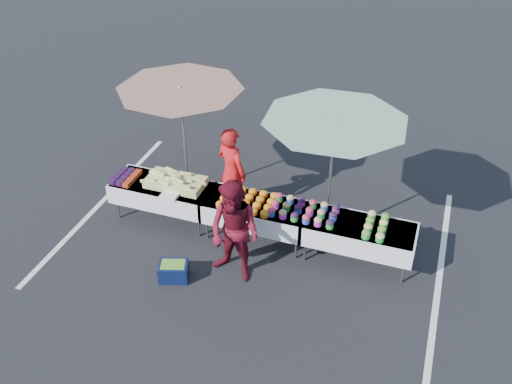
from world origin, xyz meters
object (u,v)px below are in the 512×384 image
(table_left, at_px, (163,192))
(storage_bin, at_px, (174,271))
(umbrella_right, at_px, (334,131))
(table_right, at_px, (359,233))
(table_center, at_px, (256,212))
(customer, at_px, (235,232))
(umbrella_left, at_px, (181,98))
(vendor, at_px, (232,172))

(table_left, relative_size, storage_bin, 3.35)
(umbrella_right, height_order, storage_bin, umbrella_right)
(table_right, height_order, umbrella_right, umbrella_right)
(table_left, xyz_separation_m, table_center, (1.80, 0.00, 0.00))
(customer, distance_m, umbrella_left, 2.76)
(vendor, relative_size, umbrella_left, 0.62)
(table_center, relative_size, umbrella_right, 0.62)
(umbrella_left, height_order, storage_bin, umbrella_left)
(umbrella_left, bearing_deg, customer, -47.02)
(customer, xyz_separation_m, umbrella_left, (-1.69, 1.82, 1.21))
(umbrella_left, bearing_deg, storage_bin, -70.97)
(table_right, bearing_deg, customer, -150.57)
(umbrella_left, bearing_deg, vendor, -10.80)
(customer, relative_size, umbrella_right, 0.61)
(storage_bin, bearing_deg, customer, 5.94)
(table_center, distance_m, customer, 1.07)
(customer, height_order, umbrella_left, umbrella_left)
(vendor, bearing_deg, customer, 137.61)
(umbrella_left, bearing_deg, table_right, -12.90)
(customer, bearing_deg, umbrella_right, 64.60)
(table_left, relative_size, table_right, 1.00)
(table_right, distance_m, customer, 2.09)
(table_left, height_order, vendor, vendor)
(table_center, height_order, customer, customer)
(customer, relative_size, umbrella_left, 0.63)
(table_right, bearing_deg, table_center, 180.00)
(table_center, height_order, table_right, same)
(table_right, relative_size, umbrella_left, 0.65)
(table_left, height_order, storage_bin, table_left)
(table_left, height_order, table_center, same)
(table_left, relative_size, umbrella_left, 0.65)
(table_center, distance_m, umbrella_right, 2.02)
(table_center, xyz_separation_m, umbrella_right, (1.17, 0.40, 1.60))
(customer, xyz_separation_m, storage_bin, (-0.92, -0.42, -0.75))
(customer, bearing_deg, storage_bin, -141.62)
(storage_bin, bearing_deg, table_right, 9.44)
(table_right, height_order, umbrella_left, umbrella_left)
(customer, distance_m, storage_bin, 1.26)
(vendor, height_order, customer, customer)
(table_left, height_order, umbrella_left, umbrella_left)
(vendor, bearing_deg, table_center, 163.19)
(table_left, bearing_deg, umbrella_right, 7.67)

